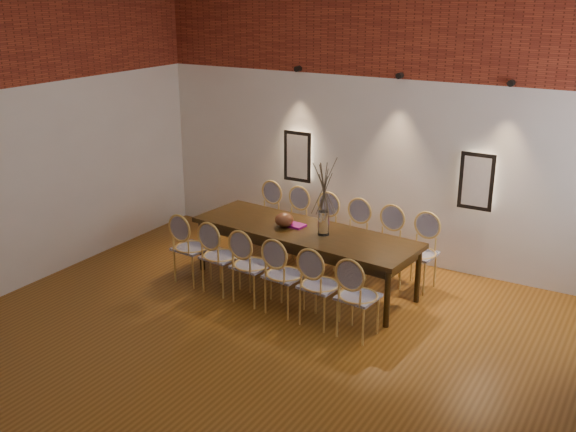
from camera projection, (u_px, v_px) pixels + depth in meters
The scene contains 25 objects.
floor at pixel (241, 370), 6.74m from camera, with size 7.00×7.00×0.02m, color brown.
wall_back at pixel (387, 115), 8.99m from camera, with size 7.00×0.10×4.00m, color silver.
brick_band_back at pixel (390, 18), 8.53m from camera, with size 7.00×0.02×1.50m, color maroon.
niche_left at pixel (299, 156), 9.76m from camera, with size 0.36×0.06×0.66m, color #FFEAC6.
niche_right at pixel (477, 181), 8.51m from camera, with size 0.36×0.06×0.66m, color #FFEAC6.
spot_fixture_left at pixel (298, 69), 9.33m from camera, with size 0.08×0.08×0.10m, color black.
spot_fixture_mid at pixel (400, 76), 8.61m from camera, with size 0.08×0.08×0.10m, color black.
spot_fixture_right at pixel (511, 83), 7.94m from camera, with size 0.08×0.08×0.10m, color black.
dining_table at pixel (304, 258), 8.53m from camera, with size 2.94×0.95×0.75m, color #2F1E0A.
chair_near_a at pixel (192, 248), 8.60m from camera, with size 0.44×0.44×0.94m, color tan, non-canonical shape.
chair_near_b at pixel (221, 256), 8.33m from camera, with size 0.44×0.44×0.94m, color tan, non-canonical shape.
chair_near_c at pixel (252, 265), 8.06m from camera, with size 0.44×0.44×0.94m, color tan, non-canonical shape.
chair_near_d at pixel (285, 275), 7.79m from camera, with size 0.44×0.44×0.94m, color tan, non-canonical shape.
chair_near_e at pixel (320, 285), 7.52m from camera, with size 0.44×0.44×0.94m, color tan, non-canonical shape.
chair_near_f at pixel (358, 296), 7.25m from camera, with size 0.44×0.44×0.94m, color tan, non-canonical shape.
chair_far_a at pixel (264, 217), 9.76m from camera, with size 0.44×0.44×0.94m, color tan, non-canonical shape.
chair_far_b at pixel (291, 223), 9.49m from camera, with size 0.44×0.44×0.94m, color tan, non-canonical shape.
chair_far_c at pixel (320, 230), 9.21m from camera, with size 0.44×0.44×0.94m, color tan, non-canonical shape.
chair_far_d at pixel (351, 238), 8.94m from camera, with size 0.44×0.44×0.94m, color tan, non-canonical shape.
chair_far_e at pixel (384, 245), 8.67m from camera, with size 0.44×0.44×0.94m, color tan, non-canonical shape.
chair_far_f at pixel (419, 254), 8.40m from camera, with size 0.44×0.44×0.94m, color tan, non-canonical shape.
vase at pixel (324, 223), 8.20m from camera, with size 0.14×0.14×0.30m, color silver.
dried_branches at pixel (324, 188), 8.06m from camera, with size 0.50×0.50×0.70m, color brown, non-canonical shape.
bowl at pixel (284, 220), 8.49m from camera, with size 0.24×0.24×0.18m, color #5B2F19.
book at pixel (295, 225), 8.53m from camera, with size 0.26×0.18×0.03m, color #7E0F6E.
Camera 1 is at (3.38, -4.83, 3.63)m, focal length 42.00 mm.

